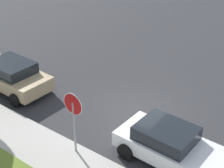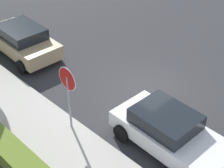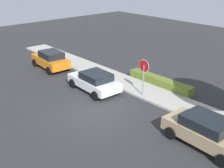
# 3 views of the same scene
# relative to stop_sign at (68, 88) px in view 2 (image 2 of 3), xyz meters

# --- Properties ---
(ground_plane) EXTENTS (60.00, 60.00, 0.00)m
(ground_plane) POSITION_rel_stop_sign_xyz_m (-0.40, -3.78, -1.82)
(ground_plane) COLOR #2D2D30
(sidewalk_curb) EXTENTS (32.00, 2.24, 0.14)m
(sidewalk_curb) POSITION_rel_stop_sign_xyz_m (-0.40, 0.78, -1.75)
(sidewalk_curb) COLOR #B2ADA3
(sidewalk_curb) RESTS_ON ground_plane
(stop_sign) EXTENTS (0.85, 0.08, 2.61)m
(stop_sign) POSITION_rel_stop_sign_xyz_m (0.00, 0.00, 0.00)
(stop_sign) COLOR gray
(stop_sign) RESTS_ON ground_plane
(parked_car_white) EXTENTS (4.11, 2.14, 1.39)m
(parked_car_white) POSITION_rel_stop_sign_xyz_m (-2.98, -1.72, -1.10)
(parked_car_white) COLOR white
(parked_car_white) RESTS_ON ground_plane
(parked_car_tan) EXTENTS (4.28, 2.21, 1.47)m
(parked_car_tan) POSITION_rel_stop_sign_xyz_m (5.73, -1.78, -1.05)
(parked_car_tan) COLOR tan
(parked_car_tan) RESTS_ON ground_plane
(front_yard_hedge) EXTENTS (5.31, 0.78, 0.64)m
(front_yard_hedge) POSITION_rel_stop_sign_xyz_m (-0.42, 2.30, -1.49)
(front_yard_hedge) COLOR olive
(front_yard_hedge) RESTS_ON ground_plane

